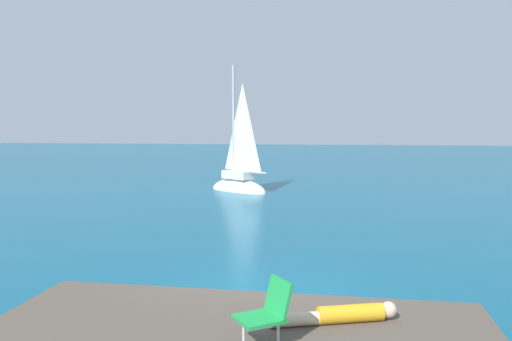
% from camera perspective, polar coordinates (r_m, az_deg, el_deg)
% --- Properties ---
extents(ground_plane, '(160.00, 160.00, 0.00)m').
position_cam_1_polar(ground_plane, '(10.63, 1.36, -13.82)').
color(ground_plane, '#0F5675').
extents(boulder_seaward, '(0.95, 1.01, 0.63)m').
position_cam_1_polar(boulder_seaward, '(9.25, -12.67, -16.90)').
color(boulder_seaward, brown).
rests_on(boulder_seaward, ground).
extents(boulder_inland, '(0.91, 0.81, 0.64)m').
position_cam_1_polar(boulder_inland, '(8.98, 11.51, -17.57)').
color(boulder_inland, '#4E4542').
rests_on(boulder_inland, ground).
extents(sailboat_near, '(3.80, 3.21, 7.14)m').
position_cam_1_polar(sailboat_near, '(26.83, -1.91, -1.47)').
color(sailboat_near, white).
rests_on(sailboat_near, ground).
extents(person_sunbather, '(1.70, 0.73, 0.25)m').
position_cam_1_polar(person_sunbather, '(7.30, 9.37, -15.41)').
color(person_sunbather, gold).
rests_on(person_sunbather, shore_ledge).
extents(beach_chair, '(0.76, 0.74, 0.80)m').
position_cam_1_polar(beach_chair, '(6.44, 1.32, -15.08)').
color(beach_chair, green).
rests_on(beach_chair, shore_ledge).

